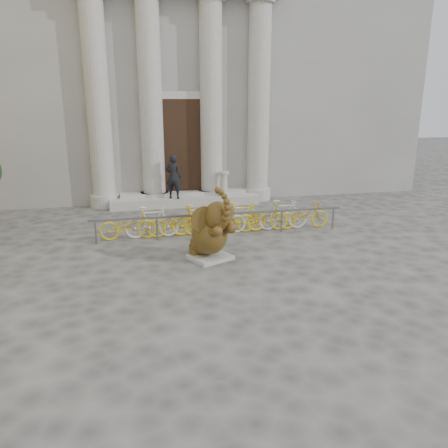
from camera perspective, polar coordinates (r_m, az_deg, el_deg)
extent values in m
plane|color=#474442|center=(9.30, 2.72, -10.14)|extent=(80.00, 80.00, 0.00)
cube|color=gray|center=(23.28, -7.42, 20.20)|extent=(22.00, 10.00, 12.00)
cube|color=black|center=(18.23, -5.49, 9.96)|extent=(2.40, 0.16, 4.00)
cylinder|color=#A8A59E|center=(17.91, -16.14, 14.80)|extent=(0.90, 0.90, 8.00)
cylinder|color=#A8A59E|center=(17.92, -9.53, 15.18)|extent=(0.90, 0.90, 8.00)
cylinder|color=#A8A59E|center=(18.22, -1.70, 15.38)|extent=(0.90, 0.90, 8.00)
cylinder|color=#A8A59E|center=(18.70, 4.55, 15.34)|extent=(0.90, 0.90, 8.00)
cube|color=#A8A59E|center=(18.04, -5.11, 3.10)|extent=(6.00, 1.20, 0.36)
cube|color=#A8A59E|center=(11.73, -1.83, -4.33)|extent=(1.28, 1.23, 0.10)
ellipsoid|color=black|center=(11.79, -2.46, -2.45)|extent=(1.09, 1.07, 0.64)
ellipsoid|color=black|center=(11.55, -1.91, -1.37)|extent=(1.37, 1.49, 1.04)
cylinder|color=black|center=(11.80, -3.88, -3.31)|extent=(0.40, 0.40, 0.26)
cylinder|color=black|center=(12.09, -1.76, -2.82)|extent=(0.40, 0.40, 0.26)
cylinder|color=black|center=(11.06, -1.64, -1.06)|extent=(0.47, 0.64, 0.40)
cylinder|color=black|center=(11.31, 0.16, -0.67)|extent=(0.47, 0.64, 0.40)
ellipsoid|color=black|center=(11.12, -0.86, 0.95)|extent=(0.88, 0.86, 0.80)
cylinder|color=black|center=(11.04, -2.64, 0.61)|extent=(0.68, 0.13, 0.68)
cylinder|color=black|center=(11.42, 0.15, 1.14)|extent=(0.53, 0.50, 0.68)
cone|color=beige|center=(10.94, -0.74, -0.16)|extent=(0.20, 0.22, 0.11)
cone|color=beige|center=(11.08, 0.25, 0.05)|extent=(0.11, 0.24, 0.11)
cube|color=slate|center=(13.59, -0.37, 1.31)|extent=(8.00, 0.06, 0.06)
cylinder|color=slate|center=(13.43, -16.42, -1.05)|extent=(0.06, 0.06, 0.70)
cylinder|color=slate|center=(13.42, -8.75, -0.61)|extent=(0.06, 0.06, 0.70)
cylinder|color=slate|center=(13.68, -0.37, -0.11)|extent=(0.06, 0.06, 0.70)
cylinder|color=slate|center=(14.22, 7.54, 0.36)|extent=(0.06, 0.06, 0.70)
cylinder|color=slate|center=(14.92, 14.05, 0.74)|extent=(0.06, 0.06, 0.70)
imported|color=yellow|center=(13.59, -12.41, 0.08)|extent=(1.70, 0.50, 1.00)
imported|color=beige|center=(13.61, -9.42, 0.25)|extent=(1.66, 0.47, 1.00)
imported|color=yellow|center=(13.66, -6.44, 0.42)|extent=(1.70, 0.50, 1.00)
imported|color=yellow|center=(13.75, -3.49, 0.59)|extent=(1.66, 0.47, 1.00)
imported|color=beige|center=(13.87, -0.58, 0.76)|extent=(1.70, 0.50, 1.00)
imported|color=yellow|center=(14.03, 2.26, 0.92)|extent=(1.66, 0.47, 1.00)
imported|color=yellow|center=(14.23, 5.04, 1.07)|extent=(1.70, 0.50, 1.00)
imported|color=beige|center=(14.45, 7.73, 1.21)|extent=(1.66, 0.47, 1.00)
imported|color=yellow|center=(14.71, 10.34, 1.35)|extent=(1.70, 0.50, 1.00)
imported|color=black|center=(17.45, -6.61, 6.17)|extent=(0.75, 0.63, 1.76)
cylinder|color=#A8A59E|center=(17.97, -0.03, 3.89)|extent=(0.41, 0.41, 0.12)
cylinder|color=#A8A59E|center=(17.89, -0.03, 5.15)|extent=(0.29, 0.29, 0.92)
cylinder|color=#A8A59E|center=(17.81, -0.03, 6.71)|extent=(0.41, 0.41, 0.10)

